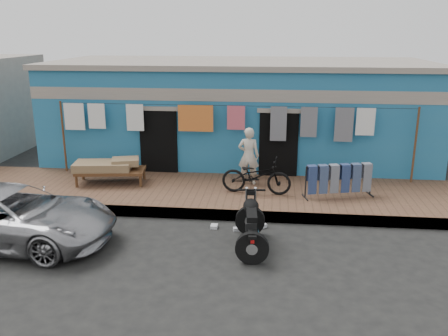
# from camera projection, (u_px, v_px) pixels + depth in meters

# --- Properties ---
(ground) EXTENTS (80.00, 80.00, 0.00)m
(ground) POSITION_uv_depth(u_px,v_px,m) (214.00, 249.00, 9.73)
(ground) COLOR black
(ground) RESTS_ON ground
(sidewalk) EXTENTS (28.00, 3.00, 0.25)m
(sidewalk) POSITION_uv_depth(u_px,v_px,m) (228.00, 195.00, 12.56)
(sidewalk) COLOR brown
(sidewalk) RESTS_ON ground
(curb) EXTENTS (28.00, 0.10, 0.25)m
(curb) POSITION_uv_depth(u_px,v_px,m) (222.00, 215.00, 11.17)
(curb) COLOR gray
(curb) RESTS_ON ground
(building) EXTENTS (12.20, 5.20, 3.36)m
(building) POSITION_uv_depth(u_px,v_px,m) (240.00, 111.00, 15.92)
(building) COLOR #216896
(building) RESTS_ON ground
(clothesline) EXTENTS (10.06, 0.06, 2.10)m
(clothesline) POSITION_uv_depth(u_px,v_px,m) (223.00, 123.00, 13.30)
(clothesline) COLOR brown
(clothesline) RESTS_ON sidewalk
(car) EXTENTS (4.50, 2.25, 1.24)m
(car) POSITION_uv_depth(u_px,v_px,m) (12.00, 215.00, 9.85)
(car) COLOR #A6A6AB
(car) RESTS_ON ground
(seated_person) EXTENTS (0.59, 0.41, 1.57)m
(seated_person) POSITION_uv_depth(u_px,v_px,m) (249.00, 156.00, 12.85)
(seated_person) COLOR beige
(seated_person) RESTS_ON sidewalk
(bicycle) EXTENTS (1.83, 0.80, 1.15)m
(bicycle) POSITION_uv_depth(u_px,v_px,m) (256.00, 172.00, 12.14)
(bicycle) COLOR black
(bicycle) RESTS_ON sidewalk
(motorcycle) EXTENTS (0.89, 1.82, 1.12)m
(motorcycle) POSITION_uv_depth(u_px,v_px,m) (251.00, 223.00, 9.62)
(motorcycle) COLOR black
(motorcycle) RESTS_ON ground
(charpoy) EXTENTS (2.18, 1.44, 0.65)m
(charpoy) POSITION_uv_depth(u_px,v_px,m) (111.00, 172.00, 13.02)
(charpoy) COLOR brown
(charpoy) RESTS_ON sidewalk
(jeans_rack) EXTENTS (1.99, 1.25, 0.87)m
(jeans_rack) POSITION_uv_depth(u_px,v_px,m) (339.00, 180.00, 11.93)
(jeans_rack) COLOR black
(jeans_rack) RESTS_ON sidewalk
(litter_a) EXTENTS (0.18, 0.15, 0.07)m
(litter_a) POSITION_uv_depth(u_px,v_px,m) (237.00, 229.00, 10.60)
(litter_a) COLOR silver
(litter_a) RESTS_ON ground
(litter_b) EXTENTS (0.21, 0.21, 0.09)m
(litter_b) POSITION_uv_depth(u_px,v_px,m) (262.00, 226.00, 10.76)
(litter_b) COLOR silver
(litter_b) RESTS_ON ground
(litter_c) EXTENTS (0.16, 0.19, 0.08)m
(litter_c) POSITION_uv_depth(u_px,v_px,m) (214.00, 226.00, 10.74)
(litter_c) COLOR silver
(litter_c) RESTS_ON ground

